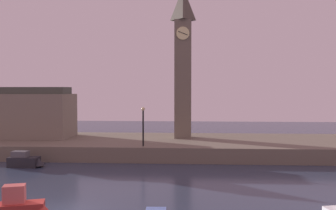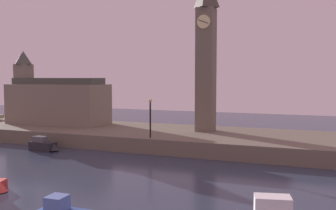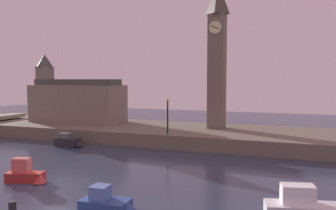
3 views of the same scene
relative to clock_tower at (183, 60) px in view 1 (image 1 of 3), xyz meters
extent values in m
cube|color=#6B6051|center=(-6.72, -1.47, -9.62)|extent=(70.00, 12.00, 1.50)
cube|color=#6B6051|center=(0.00, 0.00, -2.19)|extent=(1.90, 1.90, 13.35)
cylinder|color=beige|center=(0.00, -1.00, 2.90)|extent=(1.44, 0.12, 1.44)
cube|color=black|center=(0.00, -1.07, 2.90)|extent=(1.10, 0.04, 0.48)
pyramid|color=#4A4339|center=(0.00, 0.00, 6.37)|extent=(2.09, 2.09, 3.77)
cube|color=slate|center=(-19.33, -0.45, -6.36)|extent=(12.70, 5.17, 5.01)
cube|color=#42473D|center=(-19.33, -0.45, -3.45)|extent=(12.07, 3.10, 0.80)
cylinder|color=black|center=(-3.76, -6.46, -7.14)|extent=(0.16, 0.16, 3.46)
sphere|color=#F2E099|center=(-3.76, -6.46, -5.23)|extent=(0.36, 0.36, 0.36)
cube|color=#232328|center=(-14.30, -9.54, -9.92)|extent=(2.74, 1.42, 0.89)
cube|color=#515156|center=(-14.62, -9.54, -9.20)|extent=(1.45, 0.96, 0.54)
cone|color=#232328|center=(-12.96, -9.54, -9.88)|extent=(1.20, 1.20, 0.67)
cube|color=maroon|center=(-8.74, -21.92, -10.02)|extent=(2.80, 1.78, 0.69)
cube|color=#CC5651|center=(-9.05, -21.92, -9.18)|extent=(1.33, 1.05, 1.00)
cone|color=maroon|center=(-7.44, -21.92, -9.99)|extent=(1.20, 1.20, 0.65)
camera|label=1|loc=(0.73, -41.41, -3.34)|focal=38.75mm
camera|label=2|loc=(11.53, -40.35, -2.95)|focal=40.81mm
camera|label=3|loc=(9.89, -41.78, -3.01)|focal=38.34mm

